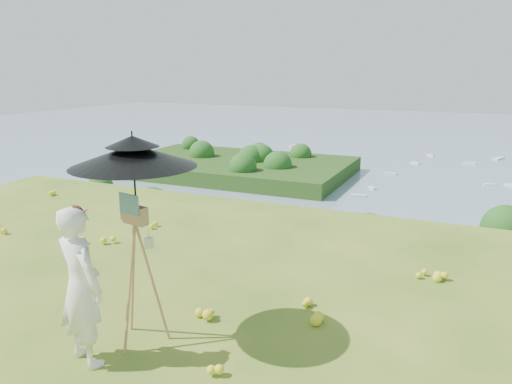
% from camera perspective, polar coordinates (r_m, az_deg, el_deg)
% --- Properties ---
extents(shoreline_tier, '(170.00, 28.00, 8.00)m').
position_cam_1_polar(shoreline_tier, '(87.11, 19.37, -13.41)').
color(shoreline_tier, '#6B6155').
rests_on(shoreline_tier, bay_water).
extents(bay_water, '(700.00, 700.00, 0.00)m').
position_cam_1_polar(bay_water, '(245.66, 22.94, 4.21)').
color(bay_water, slate).
rests_on(bay_water, ground).
extents(peninsula, '(90.00, 60.00, 12.00)m').
position_cam_1_polar(peninsula, '(179.39, -2.46, 3.70)').
color(peninsula, '#1B3A0F').
rests_on(peninsula, bay_water).
extents(slope_trees, '(110.00, 50.00, 6.00)m').
position_cam_1_polar(slope_trees, '(42.06, 16.59, -11.84)').
color(slope_trees, '#245519').
rests_on(slope_trees, forest_slope).
extents(harbor_town, '(110.00, 22.00, 5.00)m').
position_cam_1_polar(harbor_town, '(84.41, 19.72, -9.48)').
color(harbor_town, silver).
rests_on(harbor_town, shoreline_tier).
extents(moored_boats, '(140.00, 140.00, 0.70)m').
position_cam_1_polar(moored_boats, '(168.68, 17.89, 0.76)').
color(moored_boats, silver).
rests_on(moored_boats, bay_water).
extents(wildflowers, '(10.00, 10.50, 0.12)m').
position_cam_1_polar(wildflowers, '(5.84, -25.88, -16.53)').
color(wildflowers, yellow).
rests_on(wildflowers, ground).
extents(painter, '(0.69, 0.55, 1.64)m').
position_cam_1_polar(painter, '(5.24, -19.41, -10.12)').
color(painter, white).
rests_on(painter, ground).
extents(field_easel, '(0.74, 0.74, 1.66)m').
position_cam_1_polar(field_easel, '(5.45, -13.38, -8.59)').
color(field_easel, '#AA8147').
rests_on(field_easel, ground).
extents(sun_umbrella, '(1.47, 1.47, 0.92)m').
position_cam_1_polar(sun_umbrella, '(5.18, -13.73, 1.74)').
color(sun_umbrella, black).
rests_on(sun_umbrella, field_easel).
extents(painter_cap, '(0.22, 0.25, 0.10)m').
position_cam_1_polar(painter_cap, '(4.99, -20.13, -1.96)').
color(painter_cap, '#DA7977').
rests_on(painter_cap, painter).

